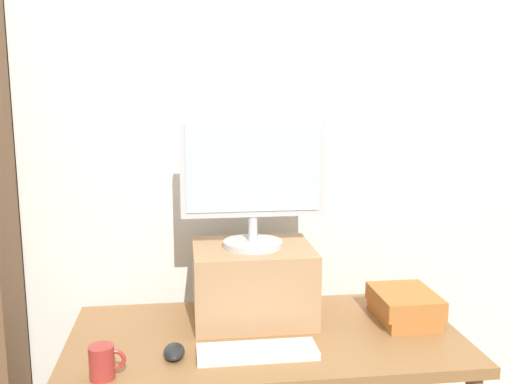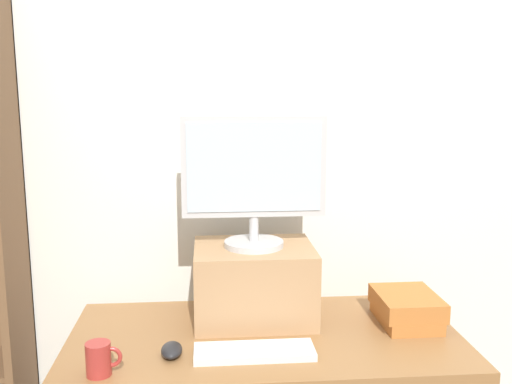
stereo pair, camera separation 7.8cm
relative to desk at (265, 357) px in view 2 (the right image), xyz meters
The scene contains 8 objects.
back_wall 0.82m from the desk, 90.00° to the left, with size 7.00×0.08×2.60m.
desk is the anchor object (origin of this frame).
riser_box 0.26m from the desk, 99.65° to the left, with size 0.41×0.33×0.26m.
computer_monitor 0.61m from the desk, 99.74° to the left, with size 0.49×0.21×0.45m.
keyboard 0.18m from the desk, 107.47° to the right, with size 0.37×0.12×0.02m.
computer_mouse 0.34m from the desk, 156.08° to the right, with size 0.06×0.10×0.04m.
book_stack 0.52m from the desk, ahead, with size 0.20×0.25×0.10m.
coffee_mug 0.56m from the desk, 154.57° to the right, with size 0.10×0.07×0.10m.
Camera 2 is at (-0.18, -1.76, 1.50)m, focal length 40.00 mm.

